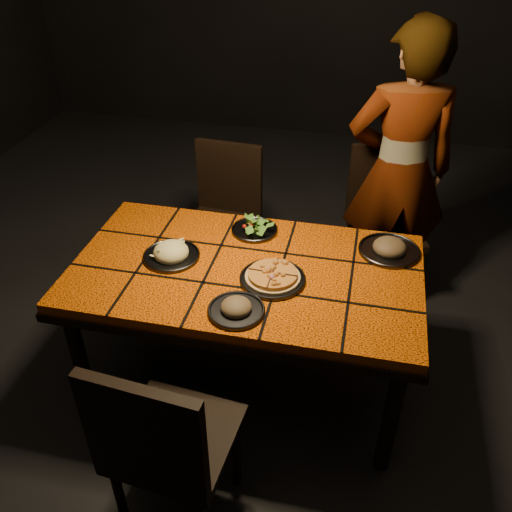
% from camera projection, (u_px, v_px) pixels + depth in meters
% --- Properties ---
extents(room_shell, '(6.04, 7.04, 3.08)m').
position_uv_depth(room_shell, '(244.00, 109.00, 2.06)').
color(room_shell, black).
rests_on(room_shell, ground).
extents(dining_table, '(1.62, 0.92, 0.75)m').
position_uv_depth(dining_table, '(246.00, 281.00, 2.54)').
color(dining_table, '#E75A07').
rests_on(dining_table, ground).
extents(chair_near, '(0.48, 0.48, 0.97)m').
position_uv_depth(chair_near, '(164.00, 443.00, 1.95)').
color(chair_near, black).
rests_on(chair_near, ground).
extents(chair_far_left, '(0.45, 0.45, 0.92)m').
position_uv_depth(chair_far_left, '(225.00, 209.00, 3.37)').
color(chair_far_left, black).
rests_on(chair_far_left, ground).
extents(chair_far_right, '(0.52, 0.52, 0.94)m').
position_uv_depth(chair_far_right, '(383.00, 212.00, 3.32)').
color(chair_far_right, black).
rests_on(chair_far_right, ground).
extents(diner, '(0.69, 0.53, 1.70)m').
position_uv_depth(diner, '(399.00, 172.00, 3.06)').
color(diner, brown).
rests_on(diner, ground).
extents(plate_pizza, '(0.30, 0.30, 0.04)m').
position_uv_depth(plate_pizza, '(273.00, 277.00, 2.40)').
color(plate_pizza, '#36363B').
rests_on(plate_pizza, dining_table).
extents(plate_pasta, '(0.27, 0.27, 0.09)m').
position_uv_depth(plate_pasta, '(171.00, 253.00, 2.54)').
color(plate_pasta, '#36363B').
rests_on(plate_pasta, dining_table).
extents(plate_salad, '(0.23, 0.23, 0.07)m').
position_uv_depth(plate_salad, '(255.00, 227.00, 2.73)').
color(plate_salad, '#36363B').
rests_on(plate_salad, dining_table).
extents(plate_mushroom_a, '(0.24, 0.24, 0.08)m').
position_uv_depth(plate_mushroom_a, '(236.00, 308.00, 2.22)').
color(plate_mushroom_a, '#36363B').
rests_on(plate_mushroom_a, dining_table).
extents(plate_mushroom_b, '(0.29, 0.29, 0.10)m').
position_uv_depth(plate_mushroom_b, '(390.00, 248.00, 2.58)').
color(plate_mushroom_b, '#36363B').
rests_on(plate_mushroom_b, dining_table).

